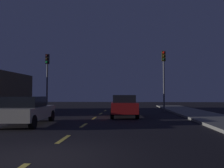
{
  "coord_description": "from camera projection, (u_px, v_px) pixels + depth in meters",
  "views": [
    {
      "loc": [
        2.25,
        -5.71,
        1.53
      ],
      "look_at": [
        0.82,
        15.46,
        2.49
      ],
      "focal_mm": 38.73,
      "sensor_mm": 36.0,
      "label": 1
    }
  ],
  "objects": [
    {
      "name": "lane_stripe_second",
      "position": [
        64.0,
        139.0,
        8.37
      ],
      "size": [
        0.16,
        1.6,
        0.01
      ],
      "primitive_type": "cube",
      "color": "#EACC4C",
      "rests_on": "ground_plane"
    },
    {
      "name": "car_stopped_ahead",
      "position": [
        124.0,
        106.0,
        16.85
      ],
      "size": [
        2.01,
        4.23,
        1.53
      ],
      "color": "#B21919",
      "rests_on": "ground_plane"
    },
    {
      "name": "car_adjacent_lane",
      "position": [
        26.0,
        110.0,
        12.34
      ],
      "size": [
        2.21,
        4.51,
        1.45
      ],
      "color": "beige",
      "rests_on": "ground_plane"
    },
    {
      "name": "traffic_signal_left",
      "position": [
        47.0,
        71.0,
        22.03
      ],
      "size": [
        0.32,
        0.38,
        5.27
      ],
      "color": "#4C4C51",
      "rests_on": "ground_plane"
    },
    {
      "name": "lane_stripe_fourth",
      "position": [
        94.0,
        118.0,
        15.94
      ],
      "size": [
        0.16,
        1.6,
        0.01
      ],
      "primitive_type": "cube",
      "color": "#EACC4C",
      "rests_on": "ground_plane"
    },
    {
      "name": "lane_stripe_third",
      "position": [
        84.0,
        125.0,
        12.16
      ],
      "size": [
        0.16,
        1.6,
        0.01
      ],
      "primitive_type": "cube",
      "color": "#EACC4C",
      "rests_on": "ground_plane"
    },
    {
      "name": "lane_stripe_sixth",
      "position": [
        105.0,
        111.0,
        23.52
      ],
      "size": [
        0.16,
        1.6,
        0.01
      ],
      "primitive_type": "cube",
      "color": "#EACC4C",
      "rests_on": "ground_plane"
    },
    {
      "name": "traffic_signal_right",
      "position": [
        164.0,
        70.0,
        21.32
      ],
      "size": [
        0.32,
        0.38,
        5.42
      ],
      "color": "#4C4C51",
      "rests_on": "ground_plane"
    },
    {
      "name": "lane_stripe_fifth",
      "position": [
        101.0,
        114.0,
        19.73
      ],
      "size": [
        0.16,
        1.6,
        0.01
      ],
      "primitive_type": "cube",
      "color": "#EACC4C",
      "rests_on": "ground_plane"
    },
    {
      "name": "ground_plane",
      "position": [
        86.0,
        124.0,
        12.76
      ],
      "size": [
        80.0,
        80.0,
        0.0
      ],
      "primitive_type": "plane",
      "color": "black"
    }
  ]
}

